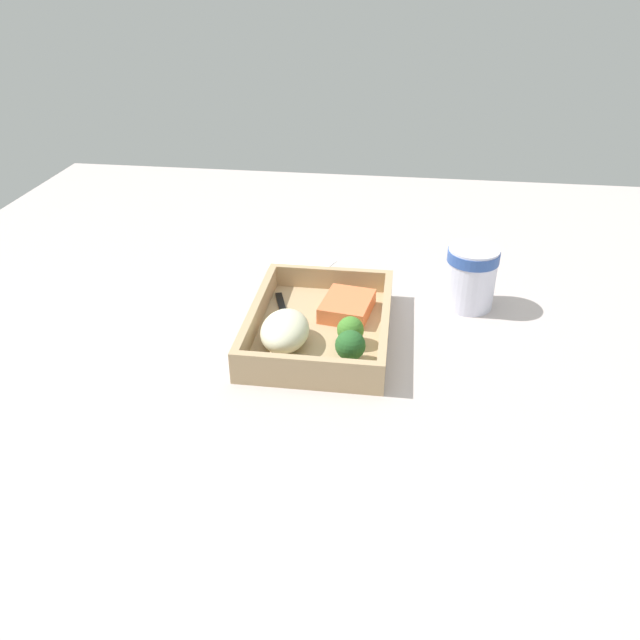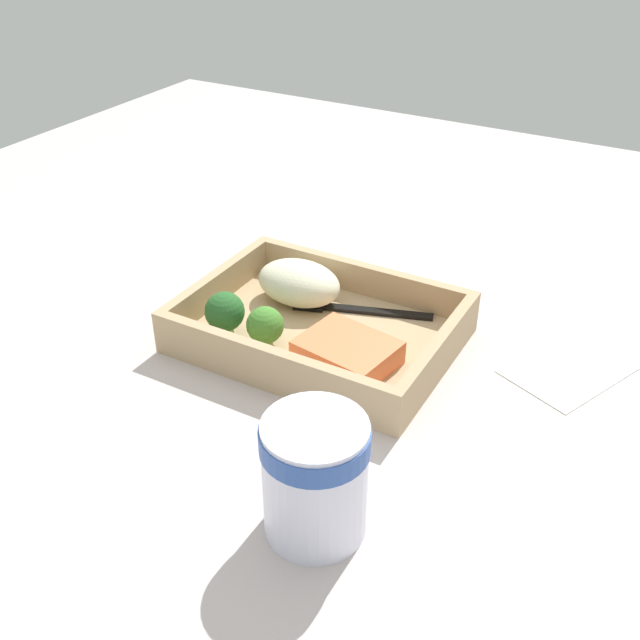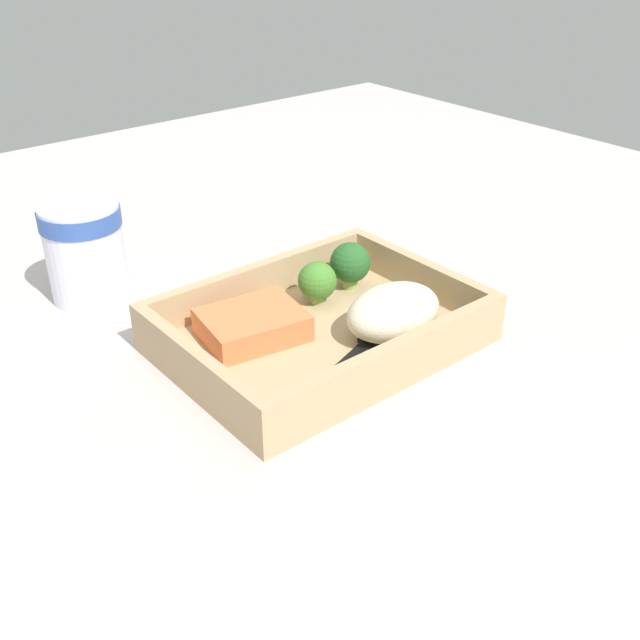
# 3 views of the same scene
# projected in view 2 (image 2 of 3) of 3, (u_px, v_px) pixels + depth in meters

# --- Properties ---
(ground_plane) EXTENTS (1.60, 1.60, 0.02)m
(ground_plane) POSITION_uv_depth(u_px,v_px,m) (320.00, 348.00, 0.82)
(ground_plane) COLOR #C0B2AE
(takeout_tray) EXTENTS (0.28, 0.21, 0.01)m
(takeout_tray) POSITION_uv_depth(u_px,v_px,m) (320.00, 336.00, 0.81)
(takeout_tray) COLOR tan
(takeout_tray) RESTS_ON ground_plane
(tray_rim) EXTENTS (0.28, 0.21, 0.04)m
(tray_rim) POSITION_uv_depth(u_px,v_px,m) (320.00, 317.00, 0.80)
(tray_rim) COLOR tan
(tray_rim) RESTS_ON takeout_tray
(salmon_fillet) EXTENTS (0.10, 0.09, 0.03)m
(salmon_fillet) POSITION_uv_depth(u_px,v_px,m) (347.00, 352.00, 0.76)
(salmon_fillet) COLOR #F37645
(salmon_fillet) RESTS_ON takeout_tray
(mashed_potatoes) EXTENTS (0.10, 0.07, 0.05)m
(mashed_potatoes) POSITION_uv_depth(u_px,v_px,m) (299.00, 283.00, 0.85)
(mashed_potatoes) COLOR beige
(mashed_potatoes) RESTS_ON takeout_tray
(broccoli_floret_1) EXTENTS (0.04, 0.04, 0.04)m
(broccoli_floret_1) POSITION_uv_depth(u_px,v_px,m) (265.00, 326.00, 0.78)
(broccoli_floret_1) COLOR #809C57
(broccoli_floret_1) RESTS_ON takeout_tray
(broccoli_floret_2) EXTENTS (0.04, 0.04, 0.05)m
(broccoli_floret_2) POSITION_uv_depth(u_px,v_px,m) (225.00, 312.00, 0.79)
(broccoli_floret_2) COLOR #89A85C
(broccoli_floret_2) RESTS_ON takeout_tray
(fork) EXTENTS (0.16, 0.07, 0.00)m
(fork) POSITION_uv_depth(u_px,v_px,m) (353.00, 309.00, 0.85)
(fork) COLOR black
(fork) RESTS_ON takeout_tray
(paper_cup) EXTENTS (0.08, 0.08, 0.10)m
(paper_cup) POSITION_uv_depth(u_px,v_px,m) (315.00, 472.00, 0.56)
(paper_cup) COLOR white
(paper_cup) RESTS_ON ground_plane
(receipt_slip) EXTENTS (0.14, 0.17, 0.00)m
(receipt_slip) POSITION_uv_depth(u_px,v_px,m) (573.00, 366.00, 0.78)
(receipt_slip) COLOR white
(receipt_slip) RESTS_ON ground_plane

